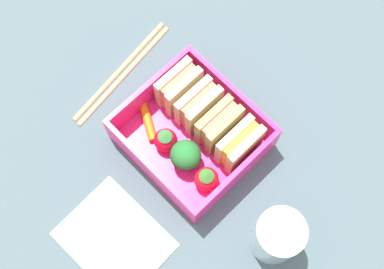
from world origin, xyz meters
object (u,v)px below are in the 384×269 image
Objects in this scene: sandwich_left at (179,87)px; folded_napkin at (114,239)px; broccoli_floret at (186,155)px; sandwich_center at (219,125)px; chopstick_pair at (120,73)px; sandwich_center_left at (199,106)px; strawberry_left at (166,140)px; carrot_stick_far_left at (148,121)px; strawberry_far_left at (206,179)px; drinking_glass at (277,236)px; sandwich_center_right at (239,145)px.

folded_napkin is at bearing -67.33° from sandwich_left.
sandwich_center is at bearing 88.56° from broccoli_floret.
sandwich_left reaches higher than folded_napkin.
broccoli_floret is at bearing -9.04° from chopstick_pair.
chopstick_pair is 1.47× the size of folded_napkin.
sandwich_center_left reaches higher than strawberry_left.
sandwich_center_left is at bearing 14.84° from chopstick_pair.
carrot_stick_far_left is 7.38cm from broccoli_floret.
chopstick_pair is at bearing 172.41° from strawberry_far_left.
sandwich_left reaches higher than chopstick_pair.
chopstick_pair is at bearing 176.59° from drinking_glass.
sandwich_left is 20.27cm from folded_napkin.
sandwich_left is 3.51cm from sandwich_center_left.
broccoli_floret is 0.25× the size of chopstick_pair.
broccoli_floret is 0.54× the size of drinking_glass.
sandwich_center_left is at bearing 141.46° from strawberry_far_left.
folded_napkin is (0.79, -12.84, -3.51)cm from broccoli_floret.
chopstick_pair is at bearing -170.58° from sandwich_center_right.
sandwich_left is 6.84cm from strawberry_left.
sandwich_center is 1.07× the size of carrot_stick_far_left.
sandwich_center_right is 1.61× the size of strawberry_far_left.
carrot_stick_far_left is 21.51cm from drinking_glass.
sandwich_left and sandwich_center_right have the same top height.
sandwich_center_right is 6.62cm from broccoli_floret.
carrot_stick_far_left is 1.21× the size of broccoli_floret.
broccoli_floret is at bearing 3.59° from strawberry_left.
sandwich_center is at bearing 36.54° from carrot_stick_far_left.
strawberry_far_left is (7.05, -5.61, -1.29)cm from sandwich_center_left.
sandwich_center_right is 9.14cm from strawberry_left.
sandwich_center is 0.32× the size of chopstick_pair.
folded_napkin is at bearing -102.78° from strawberry_far_left.
sandwich_center_left is at bearing 55.12° from carrot_stick_far_left.
sandwich_center_right is (7.02, 0.00, 0.00)cm from sandwich_center_left.
strawberry_left is 0.43× the size of drinking_glass.
sandwich_center_left reaches higher than chopstick_pair.
sandwich_left is 1.30× the size of broccoli_floret.
strawberry_far_left is 0.29× the size of folded_napkin.
sandwich_center_left is 1.30× the size of broccoli_floret.
folded_napkin is at bearing -98.86° from sandwich_center_right.
strawberry_far_left is at bearing 0.91° from strawberry_left.
chopstick_pair is (-8.23, -3.11, -3.77)cm from sandwich_left.
sandwich_center is at bearing 11.53° from chopstick_pair.
broccoli_floret is 3.78cm from strawberry_far_left.
strawberry_left is 0.99× the size of strawberry_far_left.
sandwich_center_right is (3.51, 0.00, 0.00)cm from sandwich_center.
broccoli_floret is (-0.14, -5.51, -0.41)cm from sandwich_center.
sandwich_center_right is (10.52, 0.00, 0.00)cm from sandwich_left.
sandwich_left is 9.57cm from chopstick_pair.
chopstick_pair is at bearing -168.47° from sandwich_center.
sandwich_left is 1.07× the size of carrot_stick_far_left.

